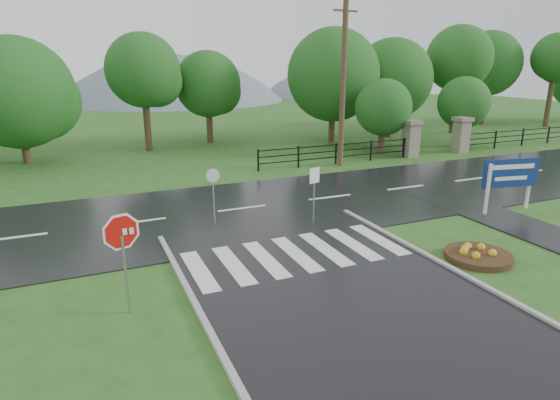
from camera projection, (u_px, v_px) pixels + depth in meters
name	position (u px, v px, depth m)	size (l,w,h in m)	color
ground	(398.00, 343.00, 9.82)	(120.00, 120.00, 0.00)	#27581D
main_road	(242.00, 209.00, 18.60)	(90.00, 8.00, 0.04)	black
walkway	(524.00, 228.00, 16.59)	(2.20, 11.00, 0.04)	black
crosswalk	(296.00, 254.00, 14.19)	(6.50, 2.80, 0.02)	silver
pillar_west	(411.00, 138.00, 28.52)	(1.00, 1.00, 2.24)	gray
pillar_east	(461.00, 134.00, 30.05)	(1.00, 1.00, 2.24)	gray
fence_west	(336.00, 151.00, 26.63)	(9.58, 0.08, 1.20)	black
hills	(150.00, 203.00, 72.69)	(102.00, 48.00, 48.00)	slate
treeline	(188.00, 149.00, 31.28)	(83.20, 5.20, 10.00)	#19521A
stop_sign	(122.00, 241.00, 10.47)	(1.11, 0.36, 2.60)	#939399
estate_billboard	(511.00, 176.00, 17.92)	(2.38, 0.52, 2.11)	silver
flower_bed	(478.00, 255.00, 13.90)	(1.94, 1.94, 0.39)	#332111
reg_sign_small	(314.00, 184.00, 16.66)	(0.45, 0.14, 2.06)	#939399
reg_sign_round	(213.00, 189.00, 16.45)	(0.48, 0.14, 2.09)	#939399
utility_pole_east	(343.00, 84.00, 25.12)	(1.57, 0.34, 8.85)	#473523
entrance_tree_left	(383.00, 108.00, 28.93)	(3.51, 3.51, 4.67)	#3D2B1C
entrance_tree_right	(464.00, 103.00, 31.39)	(3.44, 3.44, 4.71)	#3D2B1C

